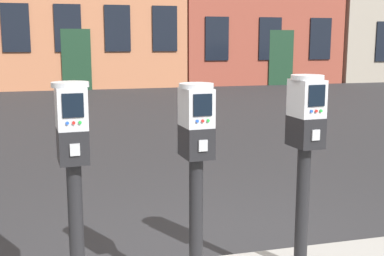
{
  "coord_description": "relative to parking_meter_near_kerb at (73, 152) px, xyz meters",
  "views": [
    {
      "loc": [
        -1.14,
        -3.09,
        1.71
      ],
      "look_at": [
        -0.32,
        -0.03,
        1.16
      ],
      "focal_mm": 46.6,
      "sensor_mm": 36.0,
      "label": 1
    }
  ],
  "objects": [
    {
      "name": "parking_meter_near_kerb",
      "position": [
        0.0,
        0.0,
        0.0
      ],
      "size": [
        0.23,
        0.26,
        1.34
      ],
      "rotation": [
        0.0,
        0.0,
        -1.5
      ],
      "color": "black",
      "rests_on": "sidewalk_slab"
    },
    {
      "name": "parking_meter_twin_adjacent",
      "position": [
        0.76,
        -0.0,
        -0.02
      ],
      "size": [
        0.23,
        0.26,
        1.31
      ],
      "rotation": [
        0.0,
        0.0,
        -1.5
      ],
      "color": "black",
      "rests_on": "sidewalk_slab"
    },
    {
      "name": "parking_meter_end_of_row",
      "position": [
        1.51,
        0.0,
        0.01
      ],
      "size": [
        0.23,
        0.26,
        1.35
      ],
      "rotation": [
        0.0,
        0.0,
        -1.5
      ],
      "color": "black",
      "rests_on": "sidewalk_slab"
    }
  ]
}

